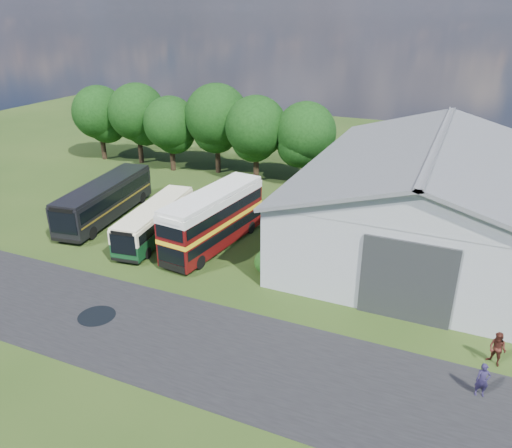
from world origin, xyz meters
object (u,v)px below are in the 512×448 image
at_px(bus_green_single, 156,221).
at_px(visitor_b, 497,349).
at_px(storage_shed, 433,189).
at_px(bus_dark_single, 105,199).
at_px(bus_maroon_double, 214,220).
at_px(visitor_a, 482,380).

distance_m(bus_green_single, visitor_b, 25.19).
height_order(storage_shed, bus_dark_single, storage_shed).
bearing_deg(storage_shed, bus_dark_single, -165.46).
distance_m(bus_maroon_double, visitor_b, 20.61).
xyz_separation_m(bus_green_single, bus_dark_single, (-6.20, 1.64, 0.27)).
height_order(bus_green_single, bus_maroon_double, bus_maroon_double).
relative_size(storage_shed, bus_maroon_double, 2.39).
height_order(storage_shed, visitor_a, storage_shed).
xyz_separation_m(storage_shed, visitor_a, (4.34, -16.95, -3.30)).
distance_m(visitor_a, visitor_b, 2.76).
xyz_separation_m(visitor_a, visitor_b, (0.63, 2.69, 0.06)).
bearing_deg(bus_green_single, visitor_b, -20.95).
xyz_separation_m(storage_shed, bus_green_single, (-19.50, -8.30, -2.72)).
bearing_deg(visitor_a, storage_shed, 90.26).
bearing_deg(bus_maroon_double, storage_shed, 34.79).
xyz_separation_m(bus_maroon_double, visitor_b, (19.55, -6.40, -1.25)).
distance_m(bus_green_single, bus_maroon_double, 4.99).
bearing_deg(bus_maroon_double, bus_green_single, -168.33).
height_order(bus_green_single, bus_dark_single, bus_dark_single).
bearing_deg(visitor_a, visitor_b, 62.78).
bearing_deg(bus_maroon_double, visitor_b, -11.66).
distance_m(bus_dark_single, visitor_b, 31.60).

